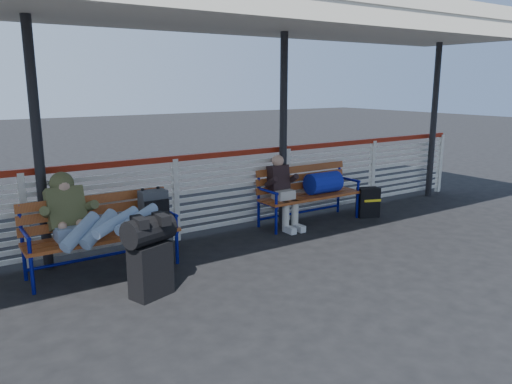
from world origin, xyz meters
TOP-DOWN VIEW (x-y plane):
  - ground at (0.00, 0.00)m, footprint 60.00×60.00m
  - fence at (0.00, 1.90)m, footprint 12.08×0.08m
  - canopy at (-0.00, 0.87)m, footprint 12.60×3.60m
  - luggage_stack at (-1.06, 0.27)m, footprint 0.60×0.46m
  - bench_left at (-1.05, 1.30)m, footprint 1.80×0.56m
  - bench_right at (2.35, 1.58)m, footprint 1.80×0.56m
  - traveler_man at (-1.40, 0.96)m, footprint 0.93×1.64m
  - companion_person at (1.67, 1.57)m, footprint 0.32×0.66m
  - suitcase_side at (3.27, 1.28)m, footprint 0.41×0.33m

SIDE VIEW (x-z plane):
  - ground at x=0.00m, z-range 0.00..0.00m
  - suitcase_side at x=3.27m, z-range 0.00..0.51m
  - luggage_stack at x=-1.06m, z-range 0.04..0.93m
  - companion_person at x=1.67m, z-range 0.02..1.17m
  - bench_right at x=2.35m, z-range 0.14..1.06m
  - bench_left at x=-1.05m, z-range 0.13..1.06m
  - fence at x=0.00m, z-range 0.04..1.28m
  - traveler_man at x=-1.40m, z-range 0.34..1.11m
  - canopy at x=0.00m, z-range 1.46..4.62m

